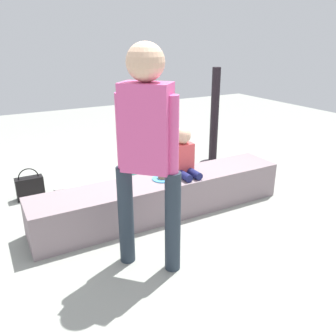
# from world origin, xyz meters

# --- Properties ---
(ground_plane) EXTENTS (12.00, 12.00, 0.00)m
(ground_plane) POSITION_xyz_m (0.00, 0.00, 0.00)
(ground_plane) COLOR gray
(concrete_ledge) EXTENTS (2.60, 0.47, 0.37)m
(concrete_ledge) POSITION_xyz_m (0.00, 0.00, 0.19)
(concrete_ledge) COLOR gray
(concrete_ledge) RESTS_ON ground_plane
(child_seated) EXTENTS (0.28, 0.32, 0.48)m
(child_seated) POSITION_xyz_m (0.24, 0.01, 0.59)
(child_seated) COLOR navy
(child_seated) RESTS_ON concrete_ledge
(adult_standing) EXTENTS (0.38, 0.38, 1.66)m
(adult_standing) POSITION_xyz_m (-0.50, -0.70, 1.00)
(adult_standing) COLOR #25303C
(adult_standing) RESTS_ON ground_plane
(cake_plate) EXTENTS (0.22, 0.22, 0.07)m
(cake_plate) POSITION_xyz_m (-0.00, 0.00, 0.40)
(cake_plate) COLOR #4CA5D8
(cake_plate) RESTS_ON concrete_ledge
(gift_bag) EXTENTS (0.26, 0.09, 0.37)m
(gift_bag) POSITION_xyz_m (0.23, 1.11, 0.16)
(gift_bag) COLOR #59C6B2
(gift_bag) RESTS_ON ground_plane
(railing_post) EXTENTS (0.36, 0.36, 1.34)m
(railing_post) POSITION_xyz_m (1.25, 0.89, 0.52)
(railing_post) COLOR black
(railing_post) RESTS_ON ground_plane
(water_bottle_near_gift) EXTENTS (0.06, 0.06, 0.19)m
(water_bottle_near_gift) POSITION_xyz_m (-0.91, 0.52, 0.09)
(water_bottle_near_gift) COLOR silver
(water_bottle_near_gift) RESTS_ON ground_plane
(cake_box_white) EXTENTS (0.35, 0.35, 0.11)m
(cake_box_white) POSITION_xyz_m (-0.72, 0.98, 0.06)
(cake_box_white) COLOR white
(cake_box_white) RESTS_ON ground_plane
(handbag_black_leather) EXTENTS (0.29, 0.12, 0.35)m
(handbag_black_leather) POSITION_xyz_m (-1.13, 1.03, 0.13)
(handbag_black_leather) COLOR black
(handbag_black_leather) RESTS_ON ground_plane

